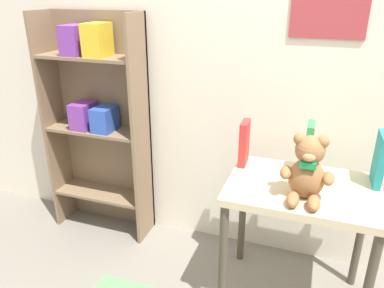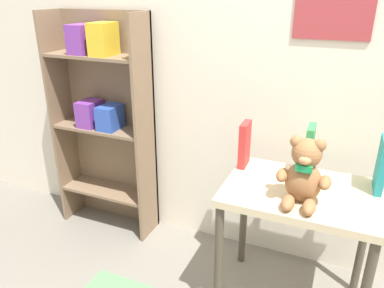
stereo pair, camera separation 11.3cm
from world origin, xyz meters
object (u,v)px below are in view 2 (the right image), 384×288
at_px(book_standing_red, 245,144).
at_px(teddy_bear, 304,174).
at_px(book_standing_teal, 382,165).
at_px(bookshelf_side, 104,113).
at_px(book_standing_green, 309,152).
at_px(display_table, 299,208).

bearing_deg(book_standing_red, teddy_bear, -39.72).
distance_m(teddy_bear, book_standing_teal, 0.39).
xyz_separation_m(bookshelf_side, book_standing_teal, (1.57, -0.15, 0.01)).
height_order(teddy_bear, book_standing_green, teddy_bear).
bearing_deg(display_table, bookshelf_side, 167.29).
relative_size(bookshelf_side, display_table, 2.04).
bearing_deg(book_standing_green, display_table, -91.17).
relative_size(book_standing_red, book_standing_teal, 0.93).
distance_m(bookshelf_side, book_standing_red, 0.96).
height_order(book_standing_green, book_standing_teal, book_standing_green).
bearing_deg(book_standing_teal, book_standing_red, 177.67).
xyz_separation_m(display_table, teddy_bear, (0.01, -0.11, 0.23)).
distance_m(book_standing_green, book_standing_teal, 0.31).
bearing_deg(teddy_bear, book_standing_green, 92.53).
height_order(display_table, book_standing_teal, book_standing_teal).
xyz_separation_m(teddy_bear, book_standing_green, (-0.01, 0.25, -0.00)).
relative_size(book_standing_green, book_standing_teal, 1.04).
xyz_separation_m(bookshelf_side, teddy_bear, (1.27, -0.39, 0.02)).
bearing_deg(book_standing_green, book_standing_teal, -2.19).
xyz_separation_m(book_standing_red, book_standing_green, (0.31, -0.00, 0.01)).
height_order(display_table, book_standing_green, book_standing_green).
bearing_deg(book_standing_teal, book_standing_green, 177.54).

